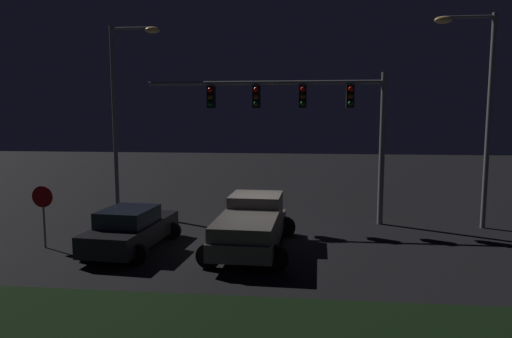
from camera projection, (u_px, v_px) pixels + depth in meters
name	position (u px, v px, depth m)	size (l,w,h in m)	color
ground_plane	(257.00, 241.00, 16.92)	(80.00, 80.00, 0.00)	black
pickup_truck	(252.00, 222.00, 15.69)	(2.99, 5.46, 1.80)	#514C47
car_sedan	(131.00, 229.00, 15.70)	(2.71, 4.53, 1.51)	black
traffic_signal_gantry	(303.00, 108.00, 19.30)	(10.32, 0.56, 6.50)	slate
street_lamp_left	(123.00, 98.00, 21.41)	(2.44, 0.44, 8.91)	slate
street_lamp_right	(479.00, 97.00, 18.28)	(2.43, 0.44, 8.77)	slate
stop_sign	(43.00, 205.00, 15.81)	(0.76, 0.08, 2.23)	slate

